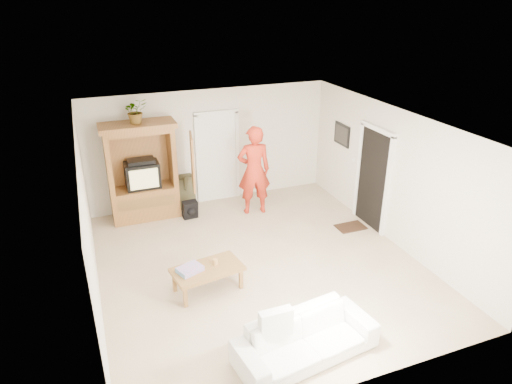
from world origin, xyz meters
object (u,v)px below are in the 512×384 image
(coffee_table, at_px, (207,271))
(sofa, at_px, (306,339))
(armoire, at_px, (144,178))
(man, at_px, (254,170))

(coffee_table, bearing_deg, sofa, -75.90)
(coffee_table, bearing_deg, armoire, 90.42)
(sofa, bearing_deg, coffee_table, 105.17)
(sofa, xyz_separation_m, coffee_table, (-0.82, 1.92, 0.08))
(armoire, xyz_separation_m, man, (2.25, -0.64, 0.08))
(armoire, height_order, coffee_table, armoire)
(armoire, bearing_deg, coffee_table, -80.51)
(armoire, height_order, man, armoire)
(armoire, relative_size, sofa, 1.08)
(man, relative_size, sofa, 1.02)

